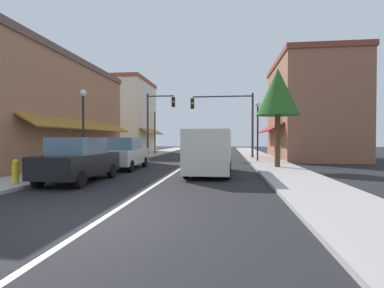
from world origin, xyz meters
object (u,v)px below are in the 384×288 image
at_px(parked_car_nearest_left, 79,160).
at_px(street_lamp_left_far, 155,124).
at_px(parked_car_second_left, 124,154).
at_px(traffic_signal_mast_arm, 230,114).
at_px(street_lamp_left_near, 83,115).
at_px(street_lamp_right_mid, 258,121).
at_px(tree_right_near, 278,93).
at_px(van_in_lane, 210,151).
at_px(traffic_signal_left_corner, 156,116).
at_px(fire_hydrant, 16,172).

distance_m(parked_car_nearest_left, street_lamp_left_far, 19.37).
relative_size(parked_car_second_left, street_lamp_left_far, 0.86).
relative_size(traffic_signal_mast_arm, street_lamp_left_near, 1.30).
height_order(street_lamp_right_mid, tree_right_near, tree_right_near).
bearing_deg(van_in_lane, parked_car_second_left, 161.64).
bearing_deg(parked_car_second_left, street_lamp_left_far, 96.19).
relative_size(van_in_lane, street_lamp_right_mid, 1.19).
xyz_separation_m(parked_car_nearest_left, street_lamp_left_near, (-1.79, 3.81, 2.08)).
bearing_deg(traffic_signal_left_corner, parked_car_nearest_left, -87.12).
bearing_deg(traffic_signal_mast_arm, street_lamp_right_mid, -62.60).
xyz_separation_m(van_in_lane, street_lamp_left_near, (-6.78, 0.66, 1.81)).
bearing_deg(parked_car_nearest_left, street_lamp_left_far, 95.82).
bearing_deg(traffic_signal_left_corner, van_in_lane, -65.28).
relative_size(van_in_lane, traffic_signal_mast_arm, 0.93).
bearing_deg(street_lamp_left_near, van_in_lane, -5.54).
height_order(street_lamp_left_near, street_lamp_left_far, street_lamp_left_far).
distance_m(parked_car_second_left, traffic_signal_mast_arm, 11.58).
bearing_deg(street_lamp_left_far, van_in_lane, -66.95).
bearing_deg(van_in_lane, traffic_signal_mast_arm, 85.70).
height_order(van_in_lane, street_lamp_right_mid, street_lamp_right_mid).
relative_size(parked_car_nearest_left, tree_right_near, 0.72).
distance_m(parked_car_nearest_left, van_in_lane, 5.92).
bearing_deg(tree_right_near, street_lamp_left_near, -167.50).
distance_m(traffic_signal_left_corner, tree_right_near, 13.48).
relative_size(street_lamp_left_far, fire_hydrant, 5.50).
bearing_deg(tree_right_near, parked_car_nearest_left, -144.71).
distance_m(traffic_signal_left_corner, fire_hydrant, 17.40).
bearing_deg(street_lamp_left_near, parked_car_second_left, 30.56).
bearing_deg(tree_right_near, street_lamp_right_mid, 98.19).
bearing_deg(parked_car_nearest_left, tree_right_near, 35.72).
bearing_deg(street_lamp_left_far, tree_right_near, -51.18).
height_order(van_in_lane, street_lamp_left_far, street_lamp_left_far).
height_order(traffic_signal_mast_arm, fire_hydrant, traffic_signal_mast_arm).
xyz_separation_m(parked_car_second_left, tree_right_near, (8.59, 1.22, 3.45)).
distance_m(traffic_signal_left_corner, street_lamp_right_mid, 10.21).
xyz_separation_m(parked_car_nearest_left, street_lamp_left_far, (-1.81, 19.14, 2.35)).
relative_size(parked_car_nearest_left, street_lamp_left_far, 0.86).
relative_size(street_lamp_right_mid, street_lamp_left_far, 0.92).
bearing_deg(traffic_signal_left_corner, tree_right_near, -45.43).
bearing_deg(street_lamp_left_far, parked_car_second_left, -82.48).
relative_size(traffic_signal_mast_arm, street_lamp_left_far, 1.17).
height_order(van_in_lane, tree_right_near, tree_right_near).
bearing_deg(fire_hydrant, parked_car_second_left, 74.53).
relative_size(street_lamp_right_mid, fire_hydrant, 5.06).
xyz_separation_m(street_lamp_left_far, tree_right_near, (10.47, -13.01, 1.10)).
xyz_separation_m(van_in_lane, tree_right_near, (3.67, 2.97, 3.18)).
relative_size(parked_car_nearest_left, parked_car_second_left, 0.99).
bearing_deg(street_lamp_left_near, traffic_signal_left_corner, 85.22).
height_order(traffic_signal_left_corner, street_lamp_left_near, traffic_signal_left_corner).
bearing_deg(traffic_signal_left_corner, traffic_signal_mast_arm, -11.33).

